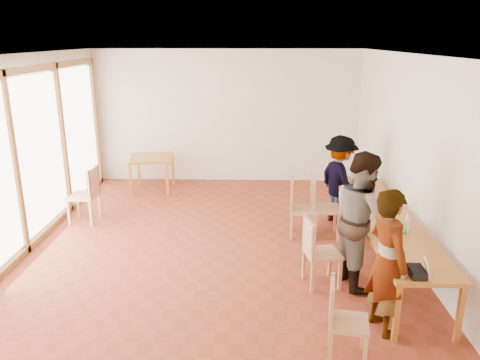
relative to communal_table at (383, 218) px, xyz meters
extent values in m
plane|color=maroon|center=(-2.50, 0.18, -0.70)|extent=(8.00, 8.00, 0.00)
cube|color=silver|center=(-2.50, 4.18, 0.80)|extent=(6.00, 0.10, 3.00)
cube|color=silver|center=(-2.50, -3.82, 0.80)|extent=(6.00, 0.10, 3.00)
cube|color=silver|center=(0.50, 0.18, 0.80)|extent=(0.10, 8.00, 3.00)
cube|color=white|center=(-5.46, 0.18, 0.80)|extent=(0.10, 8.00, 3.00)
cube|color=white|center=(-2.50, 0.18, 2.32)|extent=(6.00, 8.00, 0.04)
cube|color=#AB6E26|center=(0.00, 0.00, 0.02)|extent=(0.80, 4.00, 0.05)
cube|color=#AB6E26|center=(-0.34, -1.94, -0.35)|extent=(0.06, 0.06, 0.70)
cube|color=#AB6E26|center=(-0.34, 1.94, -0.35)|extent=(0.06, 0.06, 0.70)
cube|color=#AB6E26|center=(0.34, -1.94, -0.35)|extent=(0.06, 0.06, 0.70)
cube|color=#AB6E26|center=(0.34, 1.94, -0.35)|extent=(0.06, 0.06, 0.70)
cube|color=#AB6E26|center=(-4.10, 3.38, 0.02)|extent=(0.90, 0.90, 0.05)
cube|color=#AB6E26|center=(-4.49, 2.99, -0.35)|extent=(0.05, 0.05, 0.70)
cube|color=#AB6E26|center=(-4.49, 3.77, -0.35)|extent=(0.05, 0.05, 0.70)
cube|color=#AB6E26|center=(-3.71, 2.99, -0.35)|extent=(0.05, 0.05, 0.70)
cube|color=#AB6E26|center=(-3.71, 3.77, -0.35)|extent=(0.05, 0.05, 0.70)
cube|color=tan|center=(-0.92, -2.22, -0.29)|extent=(0.47, 0.47, 0.04)
cube|color=tan|center=(-1.10, -2.19, -0.06)|extent=(0.11, 0.40, 0.42)
cube|color=tan|center=(-0.97, -0.69, -0.25)|extent=(0.52, 0.52, 0.04)
cube|color=tan|center=(-1.17, -0.72, 0.00)|extent=(0.12, 0.44, 0.46)
cube|color=tan|center=(-1.05, 0.93, -0.23)|extent=(0.50, 0.50, 0.04)
cube|color=tan|center=(-1.26, 0.96, 0.03)|extent=(0.09, 0.46, 0.48)
cube|color=tan|center=(-0.69, 0.94, -0.21)|extent=(0.50, 0.50, 0.05)
cube|color=tan|center=(-0.91, 0.95, 0.06)|extent=(0.06, 0.48, 0.50)
cube|color=tan|center=(-4.96, 1.48, -0.21)|extent=(0.51, 0.51, 0.05)
cube|color=tan|center=(-4.75, 1.47, 0.06)|extent=(0.08, 0.48, 0.50)
imported|color=gray|center=(-0.42, -1.70, 0.15)|extent=(0.58, 0.72, 1.70)
imported|color=gray|center=(-0.46, -0.61, 0.22)|extent=(0.83, 1.00, 1.84)
imported|color=gray|center=(-0.36, 1.57, 0.10)|extent=(0.94, 1.18, 1.60)
cube|color=green|center=(-0.10, -1.80, 0.06)|extent=(0.19, 0.25, 0.02)
cube|color=white|center=(-0.03, -1.81, 0.14)|extent=(0.10, 0.21, 0.18)
cube|color=green|center=(0.07, -0.57, 0.06)|extent=(0.24, 0.28, 0.02)
cube|color=white|center=(0.15, -0.60, 0.15)|extent=(0.14, 0.23, 0.20)
cube|color=green|center=(0.01, 0.98, 0.06)|extent=(0.20, 0.25, 0.02)
cube|color=white|center=(0.09, 0.96, 0.14)|extent=(0.11, 0.21, 0.19)
imported|color=orange|center=(-0.09, 1.62, 0.09)|extent=(0.13, 0.13, 0.09)
cylinder|color=#19731C|center=(0.11, 0.18, 0.19)|extent=(0.07, 0.07, 0.28)
cylinder|color=silver|center=(-0.01, -0.22, 0.09)|extent=(0.07, 0.07, 0.09)
cylinder|color=white|center=(-0.09, 0.18, 0.08)|extent=(0.08, 0.08, 0.06)
cube|color=#E04F66|center=(-0.11, 0.04, 0.05)|extent=(0.05, 0.10, 0.01)
cube|color=black|center=(-0.14, -1.82, 0.09)|extent=(0.16, 0.26, 0.09)
camera|label=1|loc=(-1.94, -6.42, 2.52)|focal=35.00mm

